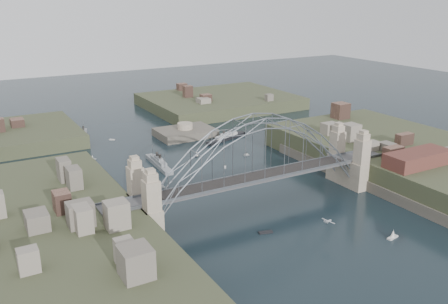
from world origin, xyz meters
TOP-DOWN VIEW (x-y plane):
  - ground at (0.00, 0.00)m, footprint 500.00×500.00m
  - bridge at (0.00, 0.00)m, footprint 84.00×13.80m
  - shore_west at (-57.32, 0.00)m, footprint 50.50×90.00m
  - shore_east at (57.32, 0.00)m, footprint 50.50×90.00m
  - headland_ne at (50.00, 110.00)m, footprint 70.00×55.00m
  - fort_island at (12.00, 70.00)m, footprint 22.00×16.00m
  - wharf_shed at (44.00, -14.00)m, footprint 20.00×8.00m
  - finger_pier at (39.00, -28.00)m, footprint 4.00×22.00m
  - naval_cruiser_near at (-10.64, 42.40)m, footprint 3.66×19.86m
  - naval_cruiser_far at (-22.97, 89.73)m, footprint 6.04×15.64m
  - ocean_liner at (23.86, 57.89)m, footprint 20.21×9.68m
  - aeroplane at (3.50, -23.32)m, footprint 1.98×3.58m
  - small_boat_a at (-17.49, 24.35)m, footprint 2.52×1.93m
  - small_boat_b at (7.20, 29.91)m, footprint 1.50×2.01m
  - small_boat_c at (-6.88, -13.79)m, footprint 3.56×1.95m
  - small_boat_d at (19.88, 37.13)m, footprint 2.05×0.92m
  - small_boat_e at (-28.08, 58.35)m, footprint 3.17×3.55m
  - small_boat_f at (4.51, 44.90)m, footprint 1.66×1.56m
  - small_boat_g at (17.08, -30.47)m, footprint 3.31×1.59m
  - small_boat_h at (-14.90, 79.10)m, footprint 2.10×2.07m
  - small_boat_i at (24.78, 16.49)m, footprint 2.50×1.64m

SIDE VIEW (x-z plane):
  - fort_island at x=12.00m, z-range -5.04..4.36m
  - ground at x=0.00m, z-range 0.00..0.00m
  - small_boat_c at x=-6.88m, z-range -0.08..0.38m
  - small_boat_h at x=-14.90m, z-range -0.08..0.38m
  - small_boat_i at x=24.78m, z-range -0.08..0.38m
  - small_boat_a at x=-17.49m, z-range -0.43..1.00m
  - small_boat_d at x=19.88m, z-range -0.42..1.00m
  - small_boat_b at x=7.20m, z-range -0.42..1.00m
  - small_boat_e at x=-28.08m, z-range -0.53..1.85m
  - finger_pier at x=39.00m, z-range 0.00..1.40m
  - small_boat_g at x=17.08m, z-range -0.46..1.91m
  - headland_ne at x=50.00m, z-range -4.00..5.50m
  - ocean_liner at x=23.86m, z-range -1.74..3.30m
  - naval_cruiser_far at x=-22.97m, z-range -1.81..3.45m
  - naval_cruiser_near at x=-10.64m, z-range -2.04..3.88m
  - small_boat_f at x=4.51m, z-range -0.19..2.19m
  - shore_west at x=-57.32m, z-range -4.03..7.97m
  - shore_east at x=57.32m, z-range -4.03..7.97m
  - aeroplane at x=3.50m, z-range 4.30..4.82m
  - wharf_shed at x=44.00m, z-range 8.00..12.00m
  - bridge at x=0.00m, z-range 0.02..24.62m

